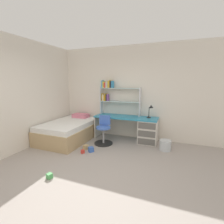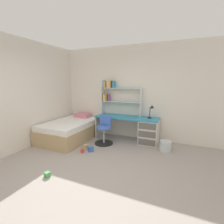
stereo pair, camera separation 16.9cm
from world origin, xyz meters
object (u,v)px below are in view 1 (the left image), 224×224
at_px(bookshelf_hutch, 114,94).
at_px(desk_lamp, 151,109).
at_px(swivel_chair, 104,133).
at_px(bed_platform, 69,131).
at_px(toy_block_natural_0, 86,147).
at_px(toy_block_blue_2, 91,149).
at_px(toy_block_red_3, 83,152).
at_px(desk, 142,128).
at_px(waste_bin, 165,145).
at_px(toy_block_green_1, 49,176).

distance_m(bookshelf_hutch, desk_lamp, 1.24).
xyz_separation_m(swivel_chair, bed_platform, (-1.10, -0.08, -0.03)).
bearing_deg(bed_platform, toy_block_natural_0, -29.29).
bearing_deg(toy_block_natural_0, toy_block_blue_2, -24.66).
xyz_separation_m(bookshelf_hutch, swivel_chair, (-0.04, -0.71, -1.05)).
xyz_separation_m(desk_lamp, toy_block_red_3, (-1.42, -1.37, -0.93)).
height_order(toy_block_blue_2, toy_block_red_3, toy_block_blue_2).
height_order(desk, toy_block_red_3, desk).
relative_size(waste_bin, toy_block_blue_2, 2.43).
xyz_separation_m(swivel_chair, waste_bin, (1.66, 0.15, -0.18)).
xyz_separation_m(waste_bin, toy_block_blue_2, (-1.72, -0.79, -0.07)).
height_order(swivel_chair, toy_block_natural_0, swivel_chair).
height_order(desk, toy_block_blue_2, desk).
xyz_separation_m(swivel_chair, toy_block_blue_2, (-0.06, -0.64, -0.25)).
bearing_deg(toy_block_red_3, bed_platform, 141.35).
relative_size(bookshelf_hutch, bed_platform, 0.69).
xyz_separation_m(bookshelf_hutch, toy_block_natural_0, (-0.30, -1.26, -1.31)).
bearing_deg(toy_block_red_3, swivel_chair, 75.00).
relative_size(waste_bin, toy_block_natural_0, 2.59).
xyz_separation_m(bookshelf_hutch, toy_block_green_1, (-0.25, -2.65, -1.32)).
bearing_deg(desk, bed_platform, -163.54).
relative_size(desk_lamp, toy_block_blue_2, 3.18).
xyz_separation_m(desk, toy_block_green_1, (-1.18, -2.47, -0.35)).
xyz_separation_m(desk, waste_bin, (0.69, -0.39, -0.27)).
bearing_deg(swivel_chair, toy_block_natural_0, -115.77).
height_order(waste_bin, toy_block_natural_0, waste_bin).
height_order(desk, bookshelf_hutch, bookshelf_hutch).
height_order(waste_bin, toy_block_green_1, waste_bin).
height_order(desk_lamp, waste_bin, desk_lamp).
height_order(desk, toy_block_natural_0, desk).
height_order(desk_lamp, toy_block_blue_2, desk_lamp).
xyz_separation_m(desk_lamp, toy_block_natural_0, (-1.47, -1.13, -0.91)).
height_order(bookshelf_hutch, toy_block_red_3, bookshelf_hutch).
bearing_deg(bookshelf_hutch, toy_block_natural_0, -103.57).
relative_size(swivel_chair, waste_bin, 2.70).
xyz_separation_m(bookshelf_hutch, desk_lamp, (1.17, -0.12, -0.40)).
height_order(bookshelf_hutch, toy_block_blue_2, bookshelf_hutch).
distance_m(toy_block_green_1, toy_block_red_3, 1.15).
xyz_separation_m(bookshelf_hutch, waste_bin, (1.62, -0.56, -1.23)).
relative_size(bookshelf_hutch, swivel_chair, 1.61).
relative_size(desk_lamp, toy_block_natural_0, 3.39).
bearing_deg(toy_block_blue_2, toy_block_natural_0, 155.34).
bearing_deg(toy_block_blue_2, desk, 48.67).
bearing_deg(waste_bin, toy_block_blue_2, -155.41).
bearing_deg(bed_platform, desk_lamp, 16.02).
bearing_deg(bookshelf_hutch, bed_platform, -145.42).
bearing_deg(toy_block_blue_2, toy_block_red_3, -135.02).
height_order(desk_lamp, toy_block_red_3, desk_lamp).
bearing_deg(bookshelf_hutch, desk, -10.56).
xyz_separation_m(desk, toy_block_red_3, (-1.18, -1.32, -0.36)).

